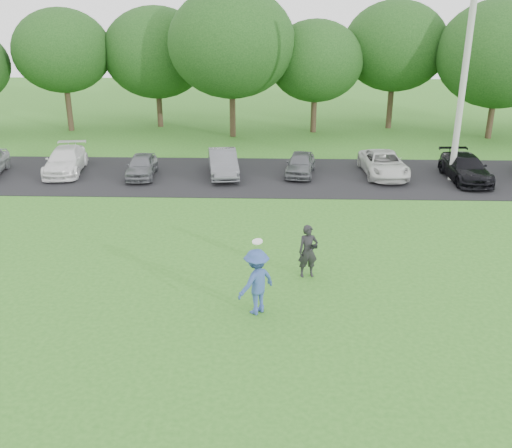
{
  "coord_description": "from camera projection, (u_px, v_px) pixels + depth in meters",
  "views": [
    {
      "loc": [
        0.53,
        -12.92,
        7.73
      ],
      "look_at": [
        0.0,
        3.5,
        1.3
      ],
      "focal_mm": 40.0,
      "sensor_mm": 36.0,
      "label": 1
    }
  ],
  "objects": [
    {
      "name": "ground",
      "position": [
        252.0,
        319.0,
        14.86
      ],
      "size": [
        100.0,
        100.0,
        0.0
      ],
      "primitive_type": "plane",
      "color": "#2F6C1E",
      "rests_on": "ground"
    },
    {
      "name": "parking_lot",
      "position": [
        262.0,
        176.0,
        26.95
      ],
      "size": [
        32.0,
        6.5,
        0.03
      ],
      "primitive_type": "cube",
      "color": "black",
      "rests_on": "ground"
    },
    {
      "name": "camera_bystander",
      "position": [
        308.0,
        251.0,
        16.91
      ],
      "size": [
        0.66,
        0.5,
        1.62
      ],
      "color": "black",
      "rests_on": "ground"
    },
    {
      "name": "parked_cars",
      "position": [
        280.0,
        164.0,
        26.69
      ],
      "size": [
        27.96,
        4.83,
        1.21
      ],
      "color": "#A0A2A7",
      "rests_on": "parking_lot"
    },
    {
      "name": "utility_pole",
      "position": [
        464.0,
        75.0,
        24.7
      ],
      "size": [
        0.28,
        0.28,
        9.53
      ],
      "primitive_type": "cylinder",
      "color": "#B0B0AA",
      "rests_on": "ground"
    },
    {
      "name": "tree_row",
      "position": [
        291.0,
        52.0,
        34.21
      ],
      "size": [
        42.39,
        9.85,
        8.64
      ],
      "color": "#38281C",
      "rests_on": "ground"
    },
    {
      "name": "frisbee_player",
      "position": [
        256.0,
        282.0,
        14.87
      ],
      "size": [
        1.3,
        1.3,
        2.09
      ],
      "color": "#334D90",
      "rests_on": "ground"
    }
  ]
}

